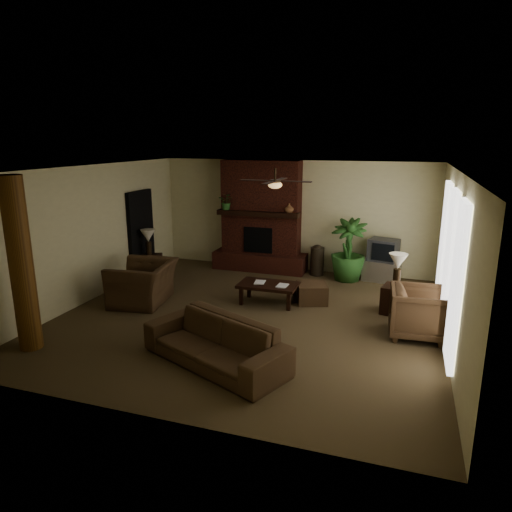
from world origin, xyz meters
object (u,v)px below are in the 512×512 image
(lamp_left, at_px, (148,238))
(side_table_right, at_px, (396,300))
(log_column, at_px, (21,265))
(floor_vase, at_px, (317,258))
(armchair_left, at_px, (143,276))
(floor_plant, at_px, (347,263))
(side_table_left, at_px, (151,266))
(lamp_right, at_px, (398,264))
(armchair_right, at_px, (419,310))
(coffee_table, at_px, (268,286))
(sofa, at_px, (215,335))
(tv_stand, at_px, (381,270))
(ottoman, at_px, (312,293))

(lamp_left, xyz_separation_m, side_table_right, (5.81, -0.59, -0.73))
(log_column, bearing_deg, floor_vase, 56.65)
(armchair_left, height_order, lamp_left, lamp_left)
(floor_vase, distance_m, floor_plant, 0.79)
(armchair_left, height_order, side_table_left, armchair_left)
(side_table_left, xyz_separation_m, lamp_right, (5.79, -0.64, 0.73))
(armchair_right, height_order, coffee_table, armchair_right)
(armchair_left, relative_size, coffee_table, 1.09)
(armchair_left, relative_size, armchair_right, 1.37)
(coffee_table, distance_m, side_table_left, 3.41)
(floor_plant, bearing_deg, sofa, -105.27)
(armchair_right, distance_m, floor_plant, 3.31)
(coffee_table, height_order, side_table_left, side_table_left)
(armchair_left, relative_size, lamp_right, 2.01)
(sofa, relative_size, side_table_left, 4.30)
(side_table_left, bearing_deg, log_column, -87.20)
(floor_plant, distance_m, lamp_right, 2.31)
(armchair_left, relative_size, floor_plant, 0.88)
(coffee_table, height_order, tv_stand, tv_stand)
(floor_vase, bearing_deg, side_table_right, -47.02)
(log_column, relative_size, armchair_left, 2.14)
(armchair_left, height_order, coffee_table, armchair_left)
(floor_plant, bearing_deg, armchair_right, -61.42)
(log_column, height_order, side_table_right, log_column)
(lamp_left, bearing_deg, sofa, -47.66)
(coffee_table, bearing_deg, floor_plant, 58.34)
(ottoman, bearing_deg, coffee_table, -156.60)
(lamp_left, bearing_deg, armchair_left, -63.05)
(armchair_left, relative_size, lamp_left, 2.01)
(sofa, distance_m, side_table_right, 3.94)
(armchair_right, xyz_separation_m, coffee_table, (-2.92, 0.74, -0.10))
(tv_stand, bearing_deg, log_column, -124.97)
(side_table_left, bearing_deg, lamp_left, -90.00)
(log_column, bearing_deg, armchair_left, 75.91)
(log_column, xyz_separation_m, lamp_right, (5.59, 3.45, -0.40))
(tv_stand, distance_m, lamp_right, 2.26)
(sofa, relative_size, floor_plant, 1.59)
(log_column, relative_size, side_table_left, 5.09)
(coffee_table, bearing_deg, sofa, -90.13)
(log_column, relative_size, lamp_right, 4.31)
(sofa, xyz_separation_m, armchair_left, (-2.47, 2.00, 0.11))
(side_table_left, bearing_deg, lamp_right, -6.35)
(sofa, bearing_deg, armchair_right, 57.94)
(armchair_left, bearing_deg, sofa, 42.25)
(tv_stand, relative_size, side_table_left, 1.55)
(armchair_left, bearing_deg, coffee_table, 98.04)
(coffee_table, distance_m, ottoman, 0.94)
(log_column, distance_m, floor_plant, 7.01)
(ottoman, height_order, lamp_right, lamp_right)
(armchair_right, relative_size, lamp_left, 1.47)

